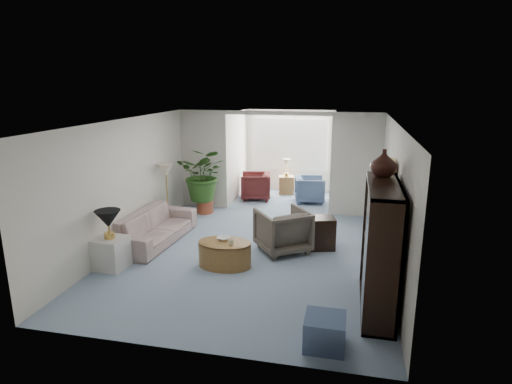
% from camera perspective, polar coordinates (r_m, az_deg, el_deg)
% --- Properties ---
extents(floor, '(6.00, 6.00, 0.00)m').
position_cam_1_polar(floor, '(8.14, -0.92, -8.55)').
color(floor, '#8C9EB8').
rests_on(floor, ground).
extents(sunroom_floor, '(2.60, 2.60, 0.00)m').
position_cam_1_polar(sunroom_floor, '(11.96, 3.62, -1.03)').
color(sunroom_floor, '#8C9EB8').
rests_on(sunroom_floor, ground).
extents(back_pier_left, '(1.20, 0.12, 2.50)m').
position_cam_1_polar(back_pier_left, '(11.09, -6.95, 4.30)').
color(back_pier_left, silver).
rests_on(back_pier_left, ground).
extents(back_pier_right, '(1.20, 0.12, 2.50)m').
position_cam_1_polar(back_pier_right, '(10.47, 13.12, 3.43)').
color(back_pier_right, silver).
rests_on(back_pier_right, ground).
extents(back_header, '(2.60, 0.12, 0.10)m').
position_cam_1_polar(back_header, '(10.47, 2.88, 10.41)').
color(back_header, silver).
rests_on(back_header, back_pier_left).
extents(window_pane, '(2.20, 0.02, 1.50)m').
position_cam_1_polar(window_pane, '(12.72, 4.48, 6.34)').
color(window_pane, white).
extents(window_blinds, '(2.20, 0.02, 1.50)m').
position_cam_1_polar(window_blinds, '(12.69, 4.46, 6.32)').
color(window_blinds, white).
extents(framed_picture, '(0.04, 0.50, 0.40)m').
position_cam_1_polar(framed_picture, '(7.38, 17.78, 2.17)').
color(framed_picture, beige).
extents(sofa, '(1.00, 2.24, 0.64)m').
position_cam_1_polar(sofa, '(8.98, -13.21, -4.53)').
color(sofa, '#B8AD9C').
rests_on(sofa, ground).
extents(end_table, '(0.54, 0.54, 0.56)m').
position_cam_1_polar(end_table, '(7.98, -18.67, -7.69)').
color(end_table, silver).
rests_on(end_table, ground).
extents(table_lamp, '(0.44, 0.44, 0.30)m').
position_cam_1_polar(table_lamp, '(7.78, -19.04, -3.39)').
color(table_lamp, black).
rests_on(table_lamp, end_table).
extents(floor_lamp, '(0.36, 0.36, 0.28)m').
position_cam_1_polar(floor_lamp, '(9.90, -11.89, 2.88)').
color(floor_lamp, beige).
rests_on(floor_lamp, ground).
extents(coffee_table, '(1.13, 1.13, 0.45)m').
position_cam_1_polar(coffee_table, '(7.69, -4.17, -8.20)').
color(coffee_table, olive).
rests_on(coffee_table, ground).
extents(coffee_bowl, '(0.26, 0.26, 0.05)m').
position_cam_1_polar(coffee_bowl, '(7.70, -4.35, -6.16)').
color(coffee_bowl, white).
rests_on(coffee_bowl, coffee_table).
extents(coffee_cup, '(0.12, 0.12, 0.10)m').
position_cam_1_polar(coffee_cup, '(7.46, -3.31, -6.66)').
color(coffee_cup, beige).
rests_on(coffee_cup, coffee_table).
extents(wingback_chair, '(1.25, 1.26, 0.83)m').
position_cam_1_polar(wingback_chair, '(8.27, 3.57, -5.12)').
color(wingback_chair, '#61584C').
rests_on(wingback_chair, ground).
extents(side_table_dark, '(0.62, 0.54, 0.63)m').
position_cam_1_polar(side_table_dark, '(8.52, 8.55, -5.39)').
color(side_table_dark, black).
rests_on(side_table_dark, ground).
extents(entertainment_cabinet, '(0.44, 1.66, 1.84)m').
position_cam_1_polar(entertainment_cabinet, '(6.31, 16.15, -7.15)').
color(entertainment_cabinet, black).
rests_on(entertainment_cabinet, ground).
extents(cabinet_urn, '(0.38, 0.38, 0.40)m').
position_cam_1_polar(cabinet_urn, '(6.49, 16.59, 3.70)').
color(cabinet_urn, '#321610').
rests_on(cabinet_urn, entertainment_cabinet).
extents(ottoman, '(0.50, 0.50, 0.40)m').
position_cam_1_polar(ottoman, '(5.61, 9.12, -17.83)').
color(ottoman, slate).
rests_on(ottoman, ground).
extents(plant_pot, '(0.40, 0.40, 0.32)m').
position_cam_1_polar(plant_pot, '(10.79, -6.80, -1.93)').
color(plant_pot, '#97442B').
rests_on(plant_pot, ground).
extents(house_plant, '(1.19, 1.03, 1.32)m').
position_cam_1_polar(house_plant, '(10.59, -6.93, 2.34)').
color(house_plant, '#2B541C').
rests_on(house_plant, plant_pot).
extents(sunroom_chair_blue, '(0.90, 0.88, 0.71)m').
position_cam_1_polar(sunroom_chair_blue, '(11.71, 7.14, 0.35)').
color(sunroom_chair_blue, slate).
rests_on(sunroom_chair_blue, ground).
extents(sunroom_chair_maroon, '(0.94, 0.92, 0.74)m').
position_cam_1_polar(sunroom_chair_maroon, '(11.93, -0.04, 0.80)').
color(sunroom_chair_maroon, '#541F1D').
rests_on(sunroom_chair_maroon, ground).
extents(sunroom_table, '(0.48, 0.40, 0.52)m').
position_cam_1_polar(sunroom_table, '(12.55, 4.05, 0.93)').
color(sunroom_table, olive).
rests_on(sunroom_table, ground).
extents(shelf_clutter, '(0.30, 1.05, 1.06)m').
position_cam_1_polar(shelf_clutter, '(6.01, 15.97, -5.34)').
color(shelf_clutter, '#272422').
rests_on(shelf_clutter, entertainment_cabinet).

